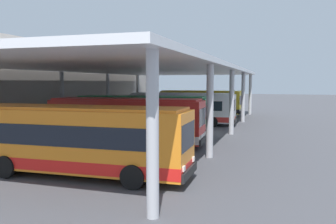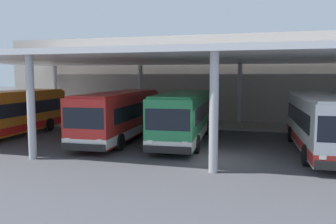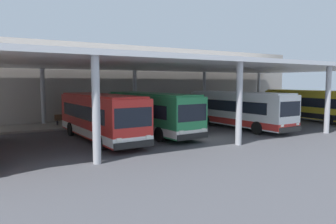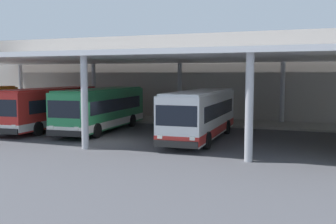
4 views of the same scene
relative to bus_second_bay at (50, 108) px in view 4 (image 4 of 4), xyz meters
name	(u,v)px [view 4 (image 4 of 4)]	position (x,y,z in m)	size (l,w,h in m)	color
ground_plane	(107,142)	(7.09, -3.62, -1.66)	(200.00, 200.00, 0.00)	#47474C
platform_kerb	(173,120)	(7.09, 8.13, -1.57)	(42.00, 4.50, 0.18)	gray
station_building_facade	(185,77)	(7.09, 11.38, 2.34)	(48.00, 1.60, 7.99)	#ADA399
canopy_shelter	(144,60)	(7.09, 1.88, 3.63)	(40.00, 17.00, 5.55)	silver
bus_second_bay	(50,108)	(0.00, 0.00, 0.00)	(3.04, 10.63, 3.17)	red
bus_middle_bay	(102,109)	(4.24, 0.58, 0.00)	(3.19, 10.67, 3.17)	#28844C
bus_far_bay	(201,114)	(12.24, -0.56, 0.00)	(3.02, 10.62, 3.17)	white
bench_waiting	(99,111)	(-0.61, 8.19, -0.99)	(1.80, 0.45, 0.92)	brown
trash_bin	(121,112)	(1.70, 8.44, -0.98)	(0.52, 0.52, 0.98)	#236638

